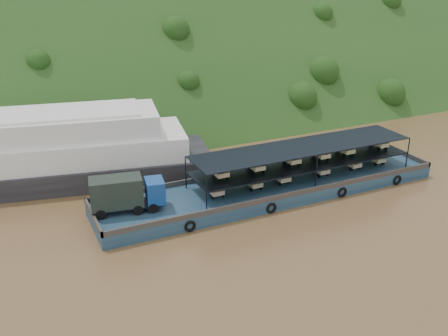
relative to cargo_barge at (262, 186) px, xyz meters
name	(u,v)px	position (x,y,z in m)	size (l,w,h in m)	color
ground	(257,207)	(-1.55, -1.80, -1.10)	(160.00, 160.00, 0.00)	brown
hillside	(146,111)	(-1.55, 34.20, -1.10)	(140.00, 28.00, 28.00)	#1B3D16
cargo_barge	(262,186)	(0.00, 0.00, 0.00)	(35.05, 7.18, 4.54)	#142E48
passenger_ferry	(32,153)	(-19.80, 13.15, 2.14)	(38.00, 16.00, 7.48)	black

